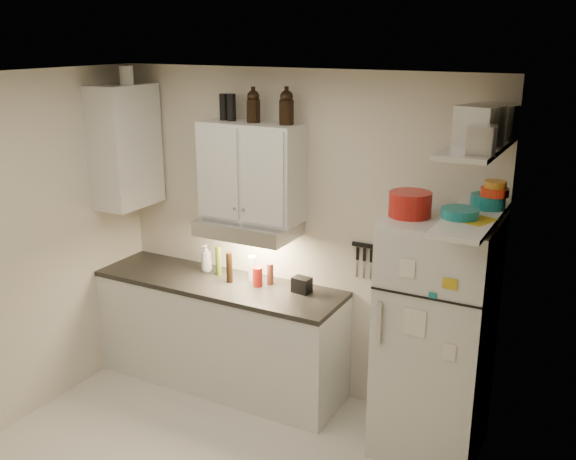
% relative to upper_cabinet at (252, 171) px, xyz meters
% --- Properties ---
extents(ceiling, '(3.20, 3.00, 0.02)m').
position_rel_upper_cabinet_xyz_m(ceiling, '(0.30, -1.33, 0.78)').
color(ceiling, white).
rests_on(ceiling, ground).
extents(back_wall, '(3.20, 0.02, 2.60)m').
position_rel_upper_cabinet_xyz_m(back_wall, '(0.30, 0.18, -0.53)').
color(back_wall, beige).
rests_on(back_wall, ground).
extents(right_wall, '(0.02, 3.00, 2.60)m').
position_rel_upper_cabinet_xyz_m(right_wall, '(1.91, -1.33, -0.53)').
color(right_wall, beige).
rests_on(right_wall, ground).
extents(base_cabinet, '(2.10, 0.60, 0.88)m').
position_rel_upper_cabinet_xyz_m(base_cabinet, '(-0.25, -0.14, -1.39)').
color(base_cabinet, silver).
rests_on(base_cabinet, floor).
extents(countertop, '(2.10, 0.62, 0.04)m').
position_rel_upper_cabinet_xyz_m(countertop, '(-0.25, -0.14, -0.93)').
color(countertop, black).
rests_on(countertop, base_cabinet).
extents(upper_cabinet, '(0.80, 0.33, 0.75)m').
position_rel_upper_cabinet_xyz_m(upper_cabinet, '(0.00, 0.00, 0.00)').
color(upper_cabinet, silver).
rests_on(upper_cabinet, back_wall).
extents(side_cabinet, '(0.33, 0.55, 1.00)m').
position_rel_upper_cabinet_xyz_m(side_cabinet, '(-1.14, -0.14, 0.12)').
color(side_cabinet, silver).
rests_on(side_cabinet, left_wall).
extents(range_hood, '(0.76, 0.46, 0.12)m').
position_rel_upper_cabinet_xyz_m(range_hood, '(0.00, -0.06, -0.44)').
color(range_hood, silver).
rests_on(range_hood, back_wall).
extents(fridge, '(0.70, 0.68, 1.70)m').
position_rel_upper_cabinet_xyz_m(fridge, '(1.55, -0.18, -0.98)').
color(fridge, silver).
rests_on(fridge, floor).
extents(shelf_hi, '(0.30, 0.95, 0.03)m').
position_rel_upper_cabinet_xyz_m(shelf_hi, '(1.75, -0.31, 0.38)').
color(shelf_hi, silver).
rests_on(shelf_hi, right_wall).
extents(shelf_lo, '(0.30, 0.95, 0.03)m').
position_rel_upper_cabinet_xyz_m(shelf_lo, '(1.75, -0.31, -0.07)').
color(shelf_lo, silver).
rests_on(shelf_lo, right_wall).
extents(knife_strip, '(0.42, 0.02, 0.03)m').
position_rel_upper_cabinet_xyz_m(knife_strip, '(1.00, 0.15, -0.51)').
color(knife_strip, black).
rests_on(knife_strip, back_wall).
extents(dutch_oven, '(0.33, 0.33, 0.16)m').
position_rel_upper_cabinet_xyz_m(dutch_oven, '(1.33, -0.22, -0.04)').
color(dutch_oven, '#AE1B14').
rests_on(dutch_oven, fridge).
extents(book_stack, '(0.25, 0.27, 0.08)m').
position_rel_upper_cabinet_xyz_m(book_stack, '(1.79, -0.38, -0.09)').
color(book_stack, gold).
rests_on(book_stack, fridge).
extents(spice_jar, '(0.06, 0.06, 0.09)m').
position_rel_upper_cabinet_xyz_m(spice_jar, '(1.67, -0.20, -0.08)').
color(spice_jar, silver).
rests_on(spice_jar, fridge).
extents(stock_pot, '(0.35, 0.35, 0.21)m').
position_rel_upper_cabinet_xyz_m(stock_pot, '(1.78, -0.01, 0.50)').
color(stock_pot, silver).
rests_on(stock_pot, shelf_hi).
extents(tin_a, '(0.28, 0.26, 0.23)m').
position_rel_upper_cabinet_xyz_m(tin_a, '(1.75, -0.34, 0.50)').
color(tin_a, '#AAAAAD').
rests_on(tin_a, shelf_hi).
extents(tin_b, '(0.19, 0.19, 0.15)m').
position_rel_upper_cabinet_xyz_m(tin_b, '(1.83, -0.62, 0.47)').
color(tin_b, '#AAAAAD').
rests_on(tin_b, shelf_hi).
extents(bowl_teal, '(0.22, 0.22, 0.09)m').
position_rel_upper_cabinet_xyz_m(bowl_teal, '(1.79, -0.06, -0.01)').
color(bowl_teal, '#16767B').
rests_on(bowl_teal, shelf_lo).
extents(bowl_orange, '(0.17, 0.17, 0.05)m').
position_rel_upper_cabinet_xyz_m(bowl_orange, '(1.83, -0.08, 0.06)').
color(bowl_orange, red).
rests_on(bowl_orange, bowl_teal).
extents(bowl_yellow, '(0.14, 0.14, 0.04)m').
position_rel_upper_cabinet_xyz_m(bowl_yellow, '(1.83, -0.08, 0.11)').
color(bowl_yellow, orange).
rests_on(bowl_yellow, bowl_orange).
extents(plates, '(0.24, 0.24, 0.06)m').
position_rel_upper_cabinet_xyz_m(plates, '(1.69, -0.37, -0.02)').
color(plates, '#16767B').
rests_on(plates, shelf_lo).
extents(growler_a, '(0.12, 0.12, 0.25)m').
position_rel_upper_cabinet_xyz_m(growler_a, '(0.02, 0.01, 0.50)').
color(growler_a, black).
rests_on(growler_a, upper_cabinet).
extents(growler_b, '(0.11, 0.11, 0.26)m').
position_rel_upper_cabinet_xyz_m(growler_b, '(0.30, 0.02, 0.50)').
color(growler_b, black).
rests_on(growler_b, upper_cabinet).
extents(thermos_a, '(0.07, 0.07, 0.21)m').
position_rel_upper_cabinet_xyz_m(thermos_a, '(-0.18, 0.01, 0.48)').
color(thermos_a, black).
rests_on(thermos_a, upper_cabinet).
extents(thermos_b, '(0.09, 0.09, 0.20)m').
position_rel_upper_cabinet_xyz_m(thermos_b, '(-0.26, 0.03, 0.48)').
color(thermos_b, black).
rests_on(thermos_b, upper_cabinet).
extents(side_jar, '(0.13, 0.13, 0.15)m').
position_rel_upper_cabinet_xyz_m(side_jar, '(-1.06, -0.14, 0.70)').
color(side_jar, silver).
rests_on(side_jar, side_cabinet).
extents(soap_bottle, '(0.12, 0.12, 0.26)m').
position_rel_upper_cabinet_xyz_m(soap_bottle, '(-0.47, 0.01, -0.78)').
color(soap_bottle, silver).
rests_on(soap_bottle, countertop).
extents(pepper_mill, '(0.06, 0.06, 0.17)m').
position_rel_upper_cabinet_xyz_m(pepper_mill, '(0.15, 0.01, -0.82)').
color(pepper_mill, brown).
rests_on(pepper_mill, countertop).
extents(oil_bottle, '(0.05, 0.05, 0.25)m').
position_rel_upper_cabinet_xyz_m(oil_bottle, '(-0.33, -0.01, -0.78)').
color(oil_bottle, '#4B6218').
rests_on(oil_bottle, countertop).
extents(vinegar_bottle, '(0.06, 0.06, 0.25)m').
position_rel_upper_cabinet_xyz_m(vinegar_bottle, '(-0.16, -0.11, -0.78)').
color(vinegar_bottle, black).
rests_on(vinegar_bottle, countertop).
extents(clear_bottle, '(0.09, 0.09, 0.21)m').
position_rel_upper_cabinet_xyz_m(clear_bottle, '(-0.02, 0.01, -0.80)').
color(clear_bottle, silver).
rests_on(clear_bottle, countertop).
extents(red_jar, '(0.09, 0.09, 0.16)m').
position_rel_upper_cabinet_xyz_m(red_jar, '(0.08, -0.07, -0.83)').
color(red_jar, '#AE1B14').
rests_on(red_jar, countertop).
extents(caddy, '(0.15, 0.12, 0.12)m').
position_rel_upper_cabinet_xyz_m(caddy, '(0.45, -0.02, -0.84)').
color(caddy, black).
rests_on(caddy, countertop).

